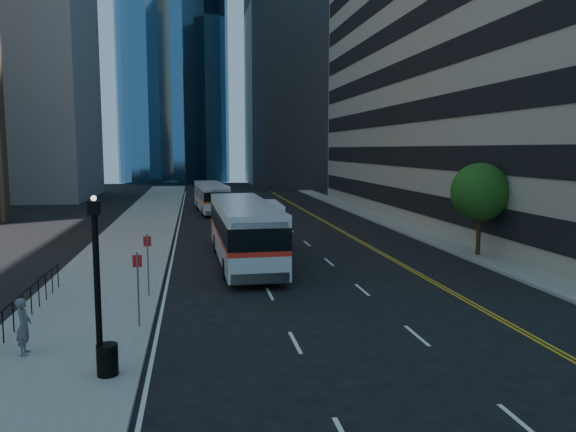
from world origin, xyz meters
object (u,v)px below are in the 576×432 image
object	(u,v)px
box_truck	(262,231)
pedestrian	(24,326)
bus_front	(244,230)
bus_rear	(211,197)
lamp_post	(97,278)
trash_can	(107,360)
street_tree	(480,192)

from	to	relation	value
box_truck	pedestrian	world-z (taller)	box_truck
bus_front	box_truck	distance (m)	1.08
bus_front	bus_rear	bearing A→B (deg)	90.92
box_truck	lamp_post	bearing A→B (deg)	-110.67
trash_can	pedestrian	distance (m)	3.25
lamp_post	box_truck	xyz separation A→B (m)	(6.00, 14.92, -1.11)
lamp_post	pedestrian	bearing A→B (deg)	141.31
bus_front	bus_rear	world-z (taller)	bus_front
street_tree	bus_rear	distance (m)	28.81
bus_rear	box_truck	world-z (taller)	box_truck
pedestrian	street_tree	bearing A→B (deg)	-63.72
bus_front	pedestrian	xyz separation A→B (m)	(-7.39, -12.63, -0.78)
pedestrian	bus_rear	bearing A→B (deg)	-14.14
box_truck	street_tree	bearing A→B (deg)	-3.16
bus_front	trash_can	distance (m)	15.40
lamp_post	bus_rear	world-z (taller)	lamp_post
street_tree	bus_front	world-z (taller)	street_tree
street_tree	bus_front	bearing A→B (deg)	177.59
bus_rear	box_truck	size ratio (longest dim) A/B	1.67
box_truck	pedestrian	bearing A→B (deg)	-121.58
box_truck	trash_can	size ratio (longest dim) A/B	7.81
lamp_post	box_truck	size ratio (longest dim) A/B	0.71
trash_can	pedestrian	world-z (taller)	pedestrian
lamp_post	bus_front	xyz separation A→B (m)	(5.00, 14.55, -0.97)
box_truck	trash_can	distance (m)	16.08
street_tree	bus_rear	size ratio (longest dim) A/B	0.47
pedestrian	trash_can	bearing A→B (deg)	-131.54
box_truck	pedestrian	size ratio (longest dim) A/B	3.90
street_tree	box_truck	xyz separation A→B (m)	(-12.00, 0.92, -2.03)
street_tree	trash_can	distance (m)	22.89
pedestrian	lamp_post	bearing A→B (deg)	-133.08
bus_rear	pedestrian	xyz separation A→B (m)	(-6.40, -37.18, -0.52)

